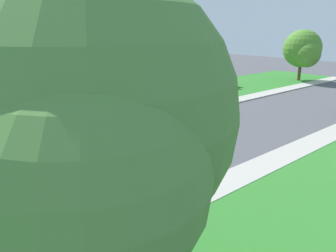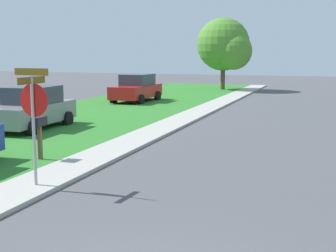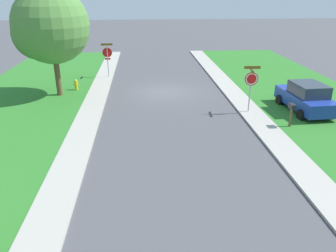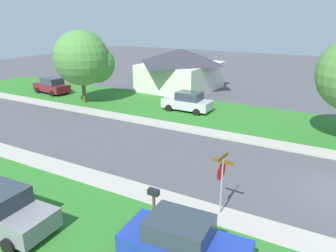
# 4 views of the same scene
# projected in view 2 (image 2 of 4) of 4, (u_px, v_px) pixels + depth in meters

# --- Properties ---
(sidewalk_west) EXTENTS (1.40, 56.00, 0.10)m
(sidewalk_west) POSITION_uv_depth(u_px,v_px,m) (148.00, 134.00, 18.03)
(sidewalk_west) COLOR #ADA89E
(sidewalk_west) RESTS_ON ground
(lawn_west) EXTENTS (8.00, 56.00, 0.08)m
(lawn_west) POSITION_uv_depth(u_px,v_px,m) (41.00, 128.00, 19.55)
(lawn_west) COLOR #2D7528
(lawn_west) RESTS_ON ground
(stop_sign_far_corner) EXTENTS (0.92, 0.92, 2.77)m
(stop_sign_far_corner) POSITION_uv_depth(u_px,v_px,m) (34.00, 108.00, 10.80)
(stop_sign_far_corner) COLOR #9E9EA3
(stop_sign_far_corner) RESTS_ON ground
(car_red_driveway_right) EXTENTS (2.11, 4.34, 1.76)m
(car_red_driveway_right) POSITION_uv_depth(u_px,v_px,m) (136.00, 88.00, 29.71)
(car_red_driveway_right) COLOR red
(car_red_driveway_right) RESTS_ON ground
(car_grey_far_down_street) EXTENTS (2.18, 4.37, 1.76)m
(car_grey_far_down_street) POSITION_uv_depth(u_px,v_px,m) (31.00, 109.00, 19.19)
(car_grey_far_down_street) COLOR gray
(car_grey_far_down_street) RESTS_ON ground
(tree_sidewalk_far) EXTENTS (4.58, 4.26, 5.86)m
(tree_sidewalk_far) POSITION_uv_depth(u_px,v_px,m) (226.00, 46.00, 38.45)
(tree_sidewalk_far) COLOR brown
(tree_sidewalk_far) RESTS_ON ground
(mailbox) EXTENTS (0.24, 0.48, 1.31)m
(mailbox) POSITION_uv_depth(u_px,v_px,m) (39.00, 127.00, 13.61)
(mailbox) COLOR brown
(mailbox) RESTS_ON ground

